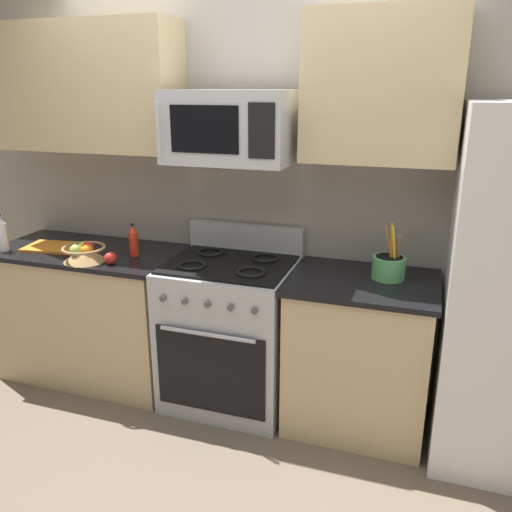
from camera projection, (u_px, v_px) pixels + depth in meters
name	position (u px, v px, depth m)	size (l,w,h in m)	color
ground_plane	(186.00, 464.00, 2.81)	(16.00, 16.00, 0.00)	#6B5B4C
wall_back	(251.00, 189.00, 3.37)	(8.00, 0.10, 2.60)	#9E998E
counter_left	(93.00, 312.00, 3.58)	(1.25, 0.65, 0.91)	tan
range_oven	(231.00, 331.00, 3.27)	(0.76, 0.69, 1.09)	#B2B5BA
counter_right	(359.00, 353.00, 3.04)	(0.82, 0.65, 0.91)	tan
microwave	(229.00, 127.00, 2.92)	(0.71, 0.44, 0.40)	#B2B5BA
upper_cabinets_left	(86.00, 88.00, 3.29)	(1.24, 0.34, 0.78)	tan
upper_cabinets_right	(381.00, 88.00, 2.74)	(0.81, 0.34, 0.78)	tan
utensil_crock	(389.00, 266.00, 2.90)	(0.18, 0.18, 0.32)	#59AD66
fruit_basket	(84.00, 252.00, 3.20)	(0.26, 0.26, 0.11)	#9E7A4C
apple_loose	(110.00, 258.00, 3.14)	(0.08, 0.08, 0.08)	red
cutting_board	(55.00, 247.00, 3.47)	(0.37, 0.24, 0.02)	orange
bottle_hot_sauce	(134.00, 241.00, 3.28)	(0.06, 0.06, 0.21)	red
bottle_vinegar	(1.00, 234.00, 3.38)	(0.07, 0.07, 0.25)	silver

